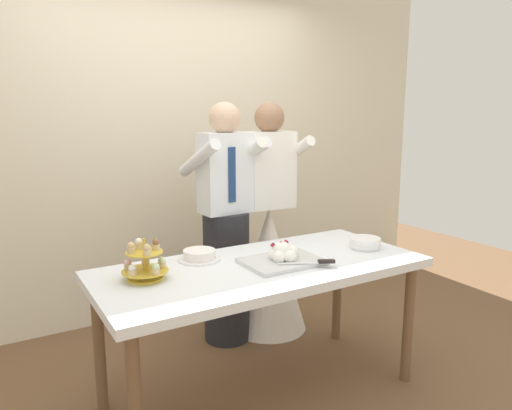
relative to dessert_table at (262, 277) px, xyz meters
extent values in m
plane|color=brown|center=(0.00, 0.00, -0.70)|extent=(8.00, 8.00, 0.00)
cube|color=beige|center=(0.00, 1.46, 0.75)|extent=(5.20, 0.10, 2.90)
cube|color=silver|center=(0.00, 0.00, 0.05)|extent=(1.80, 0.80, 0.05)
cylinder|color=brown|center=(-0.82, -0.32, -0.34)|extent=(0.06, 0.06, 0.72)
cylinder|color=brown|center=(0.82, -0.32, -0.34)|extent=(0.06, 0.06, 0.72)
cylinder|color=brown|center=(-0.82, 0.32, -0.34)|extent=(0.06, 0.06, 0.72)
cylinder|color=brown|center=(0.82, 0.32, -0.34)|extent=(0.06, 0.06, 0.72)
cylinder|color=gold|center=(-0.62, 0.09, 0.08)|extent=(0.17, 0.17, 0.01)
cylinder|color=gold|center=(-0.62, 0.09, 0.18)|extent=(0.01, 0.01, 0.21)
cylinder|color=gold|center=(-0.62, 0.09, 0.12)|extent=(0.23, 0.23, 0.01)
cylinder|color=#D1B784|center=(-0.54, 0.09, 0.14)|extent=(0.04, 0.04, 0.03)
sphere|color=beige|center=(-0.54, 0.09, 0.16)|extent=(0.04, 0.04, 0.04)
cylinder|color=#D1B784|center=(-0.59, 0.17, 0.14)|extent=(0.04, 0.04, 0.03)
sphere|color=#D6B27A|center=(-0.59, 0.17, 0.16)|extent=(0.04, 0.04, 0.04)
cylinder|color=#D1B784|center=(-0.69, 0.15, 0.14)|extent=(0.04, 0.04, 0.03)
sphere|color=#EAB7C6|center=(-0.69, 0.15, 0.16)|extent=(0.04, 0.04, 0.04)
cylinder|color=#D1B784|center=(-0.70, 0.05, 0.14)|extent=(0.04, 0.04, 0.03)
sphere|color=white|center=(-0.70, 0.05, 0.16)|extent=(0.04, 0.04, 0.04)
cylinder|color=#D1B784|center=(-0.60, 0.01, 0.14)|extent=(0.04, 0.04, 0.03)
sphere|color=beige|center=(-0.60, 0.01, 0.16)|extent=(0.04, 0.04, 0.04)
cylinder|color=gold|center=(-0.62, 0.09, 0.21)|extent=(0.18, 0.18, 0.01)
cylinder|color=#D1B784|center=(-0.56, 0.10, 0.23)|extent=(0.04, 0.04, 0.03)
sphere|color=brown|center=(-0.56, 0.10, 0.25)|extent=(0.04, 0.04, 0.04)
cylinder|color=#D1B784|center=(-0.63, 0.15, 0.23)|extent=(0.04, 0.04, 0.03)
sphere|color=white|center=(-0.63, 0.15, 0.25)|extent=(0.04, 0.04, 0.04)
cylinder|color=#D1B784|center=(-0.68, 0.10, 0.23)|extent=(0.04, 0.04, 0.03)
sphere|color=#D6B27A|center=(-0.68, 0.10, 0.25)|extent=(0.04, 0.04, 0.04)
cylinder|color=#D1B784|center=(-0.63, 0.03, 0.23)|extent=(0.04, 0.04, 0.03)
sphere|color=#D6B27A|center=(-0.63, 0.03, 0.25)|extent=(0.04, 0.04, 0.04)
cube|color=silver|center=(0.10, -0.04, 0.09)|extent=(0.42, 0.31, 0.02)
sphere|color=white|center=(0.16, -0.04, 0.13)|extent=(0.08, 0.08, 0.08)
sphere|color=white|center=(0.12, 0.01, 0.12)|extent=(0.08, 0.08, 0.08)
sphere|color=white|center=(0.07, -0.02, 0.13)|extent=(0.08, 0.08, 0.08)
sphere|color=white|center=(0.06, -0.07, 0.12)|extent=(0.07, 0.07, 0.07)
sphere|color=white|center=(0.12, -0.09, 0.12)|extent=(0.07, 0.07, 0.07)
sphere|color=white|center=(0.10, -0.04, 0.14)|extent=(0.11, 0.11, 0.11)
sphere|color=#2D1938|center=(0.15, -0.01, 0.18)|extent=(0.02, 0.02, 0.02)
sphere|color=#2D1938|center=(0.06, -0.01, 0.18)|extent=(0.02, 0.02, 0.02)
sphere|color=#B21923|center=(0.14, -0.02, 0.19)|extent=(0.02, 0.02, 0.02)
sphere|color=#DB474C|center=(0.09, -0.04, 0.19)|extent=(0.02, 0.02, 0.02)
sphere|color=#B21923|center=(0.12, -0.04, 0.19)|extent=(0.02, 0.02, 0.02)
sphere|color=#B21923|center=(0.05, -0.02, 0.18)|extent=(0.02, 0.02, 0.02)
cube|color=silver|center=(0.13, -0.16, 0.10)|extent=(0.22, 0.12, 0.00)
cube|color=black|center=(0.27, -0.22, 0.11)|extent=(0.09, 0.06, 0.02)
cylinder|color=white|center=(0.71, -0.04, 0.08)|extent=(0.19, 0.19, 0.01)
cylinder|color=white|center=(0.70, -0.05, 0.09)|extent=(0.19, 0.19, 0.01)
cylinder|color=white|center=(0.70, -0.05, 0.10)|extent=(0.19, 0.19, 0.01)
cylinder|color=white|center=(0.70, -0.05, 0.11)|extent=(0.19, 0.19, 0.01)
cylinder|color=white|center=(0.70, -0.05, 0.12)|extent=(0.19, 0.19, 0.01)
cylinder|color=white|center=(0.70, -0.05, 0.13)|extent=(0.19, 0.19, 0.01)
cylinder|color=white|center=(-0.26, 0.25, 0.08)|extent=(0.24, 0.24, 0.01)
cylinder|color=white|center=(-0.26, 0.25, 0.11)|extent=(0.18, 0.18, 0.05)
cylinder|color=#232328|center=(0.15, 0.71, -0.24)|extent=(0.32, 0.32, 0.92)
cube|color=white|center=(0.15, 0.71, 0.49)|extent=(0.35, 0.22, 0.54)
sphere|color=#D8B293|center=(0.15, 0.71, 0.85)|extent=(0.21, 0.21, 0.21)
cylinder|color=white|center=(-0.05, 0.70, 0.60)|extent=(0.10, 0.49, 0.28)
cylinder|color=white|center=(0.33, 0.72, 0.60)|extent=(0.10, 0.49, 0.28)
cube|color=navy|center=(0.14, 0.61, 0.49)|extent=(0.05, 0.01, 0.36)
cone|color=white|center=(0.50, 0.72, -0.24)|extent=(0.56, 0.56, 0.92)
cube|color=white|center=(0.50, 0.72, 0.49)|extent=(0.35, 0.21, 0.54)
sphere|color=#997054|center=(0.50, 0.72, 0.85)|extent=(0.21, 0.21, 0.21)
cylinder|color=white|center=(0.31, 0.72, 0.60)|extent=(0.09, 0.49, 0.28)
cylinder|color=white|center=(0.69, 0.71, 0.60)|extent=(0.09, 0.49, 0.28)
camera|label=1|loc=(-1.31, -2.12, 0.89)|focal=33.47mm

